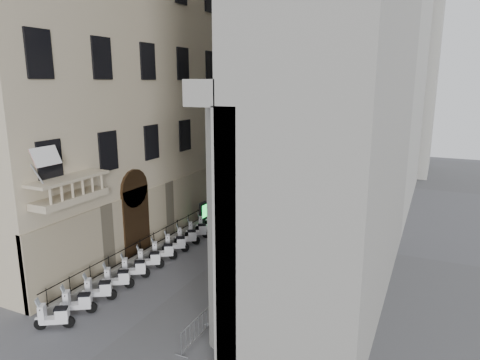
# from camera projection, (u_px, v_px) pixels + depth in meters

# --- Properties ---
(left_building) EXTENTS (5.00, 36.00, 34.00)m
(left_building) POSITION_uv_depth(u_px,v_px,m) (181.00, 0.00, 33.26)
(left_building) COLOR beige
(left_building) RESTS_ON ground
(far_building) EXTENTS (22.00, 10.00, 30.00)m
(far_building) POSITION_uv_depth(u_px,v_px,m) (345.00, 47.00, 53.60)
(far_building) COLOR #A6A49D
(far_building) RESTS_ON ground
(iron_fence) EXTENTS (0.30, 28.00, 1.40)m
(iron_fence) POSITION_uv_depth(u_px,v_px,m) (195.00, 228.00, 32.21)
(iron_fence) COLOR black
(iron_fence) RESTS_ON ground
(blue_awning) EXTENTS (1.60, 3.00, 3.00)m
(blue_awning) POSITION_uv_depth(u_px,v_px,m) (331.00, 214.00, 35.81)
(blue_awning) COLOR navy
(blue_awning) RESTS_ON ground
(flag) EXTENTS (1.00, 1.40, 8.20)m
(flag) POSITION_uv_depth(u_px,v_px,m) (62.00, 311.00, 20.59)
(flag) COLOR #9E0C11
(flag) RESTS_ON ground
(scooter_0) EXTENTS (1.48, 1.22, 1.50)m
(scooter_0) POSITION_uv_depth(u_px,v_px,m) (56.00, 328.00, 19.11)
(scooter_0) COLOR white
(scooter_0) RESTS_ON ground
(scooter_1) EXTENTS (1.48, 1.22, 1.50)m
(scooter_1) POSITION_uv_depth(u_px,v_px,m) (79.00, 314.00, 20.34)
(scooter_1) COLOR white
(scooter_1) RESTS_ON ground
(scooter_2) EXTENTS (1.48, 1.22, 1.50)m
(scooter_2) POSITION_uv_depth(u_px,v_px,m) (100.00, 300.00, 21.57)
(scooter_2) COLOR white
(scooter_2) RESTS_ON ground
(scooter_3) EXTENTS (1.48, 1.22, 1.50)m
(scooter_3) POSITION_uv_depth(u_px,v_px,m) (118.00, 289.00, 22.80)
(scooter_3) COLOR white
(scooter_3) RESTS_ON ground
(scooter_4) EXTENTS (1.48, 1.22, 1.50)m
(scooter_4) POSITION_uv_depth(u_px,v_px,m) (135.00, 278.00, 24.03)
(scooter_4) COLOR white
(scooter_4) RESTS_ON ground
(scooter_5) EXTENTS (1.48, 1.22, 1.50)m
(scooter_5) POSITION_uv_depth(u_px,v_px,m) (150.00, 268.00, 25.26)
(scooter_5) COLOR white
(scooter_5) RESTS_ON ground
(scooter_6) EXTENTS (1.48, 1.22, 1.50)m
(scooter_6) POSITION_uv_depth(u_px,v_px,m) (164.00, 260.00, 26.49)
(scooter_6) COLOR white
(scooter_6) RESTS_ON ground
(scooter_7) EXTENTS (1.48, 1.22, 1.50)m
(scooter_7) POSITION_uv_depth(u_px,v_px,m) (176.00, 252.00, 27.72)
(scooter_7) COLOR white
(scooter_7) RESTS_ON ground
(scooter_8) EXTENTS (1.48, 1.22, 1.50)m
(scooter_8) POSITION_uv_depth(u_px,v_px,m) (188.00, 245.00, 28.95)
(scooter_8) COLOR white
(scooter_8) RESTS_ON ground
(scooter_9) EXTENTS (1.48, 1.22, 1.50)m
(scooter_9) POSITION_uv_depth(u_px,v_px,m) (198.00, 238.00, 30.18)
(scooter_9) COLOR white
(scooter_9) RESTS_ON ground
(scooter_10) EXTENTS (1.48, 1.22, 1.50)m
(scooter_10) POSITION_uv_depth(u_px,v_px,m) (208.00, 232.00, 31.41)
(scooter_10) COLOR white
(scooter_10) RESTS_ON ground
(scooter_11) EXTENTS (1.48, 1.22, 1.50)m
(scooter_11) POSITION_uv_depth(u_px,v_px,m) (216.00, 226.00, 32.64)
(scooter_11) COLOR white
(scooter_11) RESTS_ON ground
(barrier_0) EXTENTS (0.60, 2.40, 1.10)m
(barrier_0) POSITION_uv_depth(u_px,v_px,m) (197.00, 341.00, 18.20)
(barrier_0) COLOR #A8AAB0
(barrier_0) RESTS_ON ground
(barrier_1) EXTENTS (0.60, 2.40, 1.10)m
(barrier_1) POSITION_uv_depth(u_px,v_px,m) (224.00, 313.00, 20.41)
(barrier_1) COLOR #A8AAB0
(barrier_1) RESTS_ON ground
(barrier_2) EXTENTS (0.60, 2.40, 1.10)m
(barrier_2) POSITION_uv_depth(u_px,v_px,m) (245.00, 290.00, 22.62)
(barrier_2) COLOR #A8AAB0
(barrier_2) RESTS_ON ground
(barrier_3) EXTENTS (0.60, 2.40, 1.10)m
(barrier_3) POSITION_uv_depth(u_px,v_px,m) (263.00, 272.00, 24.83)
(barrier_3) COLOR #A8AAB0
(barrier_3) RESTS_ON ground
(barrier_4) EXTENTS (0.60, 2.40, 1.10)m
(barrier_4) POSITION_uv_depth(u_px,v_px,m) (277.00, 256.00, 27.03)
(barrier_4) COLOR #A8AAB0
(barrier_4) RESTS_ON ground
(barrier_5) EXTENTS (0.60, 2.40, 1.10)m
(barrier_5) POSITION_uv_depth(u_px,v_px,m) (290.00, 243.00, 29.24)
(barrier_5) COLOR #A8AAB0
(barrier_5) RESTS_ON ground
(security_tent) EXTENTS (3.59, 3.59, 2.92)m
(security_tent) POSITION_uv_depth(u_px,v_px,m) (263.00, 169.00, 41.98)
(security_tent) COLOR white
(security_tent) RESTS_ON ground
(street_lamp) EXTENTS (2.83, 1.22, 9.14)m
(street_lamp) POSITION_uv_depth(u_px,v_px,m) (220.00, 154.00, 32.17)
(street_lamp) COLOR #9A9DA2
(street_lamp) RESTS_ON ground
(info_kiosk) EXTENTS (0.31, 0.84, 1.76)m
(info_kiosk) POSITION_uv_depth(u_px,v_px,m) (203.00, 213.00, 32.94)
(info_kiosk) COLOR black
(info_kiosk) RESTS_ON ground
(pedestrian_a) EXTENTS (0.69, 0.51, 1.74)m
(pedestrian_a) POSITION_uv_depth(u_px,v_px,m) (292.00, 212.00, 33.23)
(pedestrian_a) COLOR #0E1238
(pedestrian_a) RESTS_ON ground
(pedestrian_b) EXTENTS (1.18, 1.14, 1.92)m
(pedestrian_b) POSITION_uv_depth(u_px,v_px,m) (326.00, 194.00, 38.47)
(pedestrian_b) COLOR black
(pedestrian_b) RESTS_ON ground
(pedestrian_c) EXTENTS (0.91, 0.85, 1.56)m
(pedestrian_c) POSITION_uv_depth(u_px,v_px,m) (306.00, 176.00, 46.56)
(pedestrian_c) COLOR black
(pedestrian_c) RESTS_ON ground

